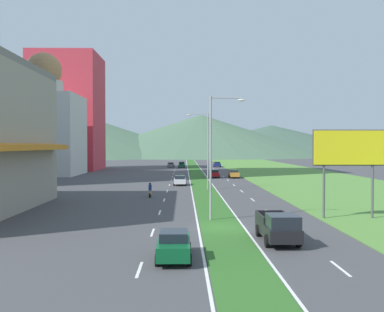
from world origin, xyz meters
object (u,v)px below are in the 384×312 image
at_px(car_2, 180,180).
at_px(car_6, 182,165).
at_px(billboard_roadside, 349,151).
at_px(car_1, 174,245).
at_px(street_lamp_near, 214,150).
at_px(car_3, 214,174).
at_px(motorcycle_rider, 150,191).
at_px(street_lamp_mid, 206,146).
at_px(car_4, 217,164).
at_px(car_0, 171,165).
at_px(car_5, 234,174).
at_px(pickup_truck_0, 278,227).

relative_size(car_2, car_6, 0.94).
xyz_separation_m(billboard_roadside, car_1, (-14.60, -12.84, -4.97)).
height_order(street_lamp_near, car_3, street_lamp_near).
bearing_deg(motorcycle_rider, street_lamp_mid, -37.78).
relative_size(car_2, car_4, 1.04).
xyz_separation_m(billboard_roadside, car_3, (-8.02, 47.76, -5.01)).
bearing_deg(car_1, car_0, 1.78).
height_order(street_lamp_mid, car_5, street_lamp_mid).
bearing_deg(billboard_roadside, car_1, -138.66).
xyz_separation_m(street_lamp_mid, car_6, (-3.69, 61.62, -5.37)).
relative_size(street_lamp_near, motorcycle_rider, 5.19).
height_order(car_4, pickup_truck_0, pickup_truck_0).
height_order(billboard_roadside, car_5, billboard_roadside).
xyz_separation_m(pickup_truck_0, motorcycle_rider, (-10.14, 24.38, -0.24)).
xyz_separation_m(billboard_roadside, motorcycle_rider, (-18.10, 15.51, -5.03)).
distance_m(street_lamp_near, car_3, 48.76).
height_order(car_0, car_2, car_2).
distance_m(car_1, motorcycle_rider, 28.57).
height_order(car_0, car_4, car_4).
bearing_deg(car_1, billboard_roadside, -48.66).
xyz_separation_m(street_lamp_near, car_3, (3.50, 48.36, -5.13)).
distance_m(car_5, pickup_truck_0, 55.62).
distance_m(car_3, motorcycle_rider, 33.79).
xyz_separation_m(street_lamp_near, car_2, (-3.11, 32.23, -5.13)).
xyz_separation_m(car_0, motorcycle_rider, (-0.35, -72.96, 0.03)).
height_order(car_2, car_4, car_2).
bearing_deg(car_4, car_6, -74.87).
distance_m(billboard_roadside, car_4, 89.46).
distance_m(street_lamp_mid, motorcycle_rider, 12.95).
height_order(car_3, car_6, car_6).
height_order(car_3, motorcycle_rider, motorcycle_rider).
distance_m(car_0, car_3, 41.86).
relative_size(street_lamp_near, car_6, 2.28).
bearing_deg(street_lamp_mid, car_5, 73.23).
distance_m(car_2, car_4, 58.52).
bearing_deg(car_1, motorcycle_rider, 7.04).
bearing_deg(pickup_truck_0, car_4, 177.82).
relative_size(street_lamp_near, car_5, 2.38).
xyz_separation_m(car_0, car_5, (13.43, -41.84, 0.07)).
relative_size(street_lamp_mid, motorcycle_rider, 5.46).
xyz_separation_m(car_1, car_2, (-0.04, 44.47, -0.04)).
xyz_separation_m(car_0, pickup_truck_0, (9.79, -97.34, 0.27)).
distance_m(car_0, car_2, 56.93).
height_order(billboard_roadside, car_3, billboard_roadside).
distance_m(billboard_roadside, pickup_truck_0, 12.84).
distance_m(street_lamp_mid, car_6, 61.96).
xyz_separation_m(street_lamp_mid, car_4, (6.68, 64.42, -5.42)).
xyz_separation_m(street_lamp_mid, motorcycle_rider, (-7.20, -9.28, -5.45)).
height_order(car_1, car_5, car_1).
height_order(car_6, motorcycle_rider, motorcycle_rider).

